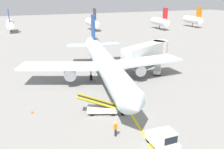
# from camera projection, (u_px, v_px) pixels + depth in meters

# --- Properties ---
(ground_plane) EXTENTS (300.00, 300.00, 0.00)m
(ground_plane) POSITION_uv_depth(u_px,v_px,m) (130.00, 116.00, 30.46)
(ground_plane) COLOR gray
(taxi_line_yellow) EXTENTS (12.95, 79.04, 0.01)m
(taxi_line_yellow) POSITION_uv_depth(u_px,v_px,m) (122.00, 99.00, 35.25)
(taxi_line_yellow) COLOR yellow
(taxi_line_yellow) RESTS_ON ground
(airliner) EXTENTS (28.25, 35.26, 10.10)m
(airliner) POSITION_uv_depth(u_px,v_px,m) (105.00, 63.00, 40.82)
(airliner) COLOR silver
(airliner) RESTS_ON ground
(jet_bridge) EXTENTS (12.61, 8.07, 4.85)m
(jet_bridge) POSITION_uv_depth(u_px,v_px,m) (149.00, 50.00, 49.32)
(jet_bridge) COLOR silver
(jet_bridge) RESTS_ON ground
(pushback_tug) EXTENTS (1.91, 3.60, 2.20)m
(pushback_tug) POSITION_uv_depth(u_px,v_px,m) (163.00, 140.00, 23.82)
(pushback_tug) COLOR silver
(pushback_tug) RESTS_ON ground
(baggage_tug_near_wing) EXTENTS (2.46, 2.71, 2.10)m
(baggage_tug_near_wing) POSITION_uv_depth(u_px,v_px,m) (158.00, 69.00, 45.84)
(baggage_tug_near_wing) COLOR silver
(baggage_tug_near_wing) RESTS_ON ground
(belt_loader_forward_hold) EXTENTS (5.13, 2.91, 2.59)m
(belt_loader_forward_hold) POSITION_uv_depth(u_px,v_px,m) (101.00, 108.00, 30.90)
(belt_loader_forward_hold) COLOR silver
(belt_loader_forward_hold) RESTS_ON ground
(ground_crew_marshaller) EXTENTS (0.36, 0.24, 1.70)m
(ground_crew_marshaller) POSITION_uv_depth(u_px,v_px,m) (116.00, 129.00, 25.95)
(ground_crew_marshaller) COLOR #26262D
(ground_crew_marshaller) RESTS_ON ground
(safety_cone_nose_left) EXTENTS (0.36, 0.36, 0.44)m
(safety_cone_nose_left) POSITION_uv_depth(u_px,v_px,m) (32.00, 112.00, 31.04)
(safety_cone_nose_left) COLOR orange
(safety_cone_nose_left) RESTS_ON ground
(safety_cone_nose_right) EXTENTS (0.36, 0.36, 0.44)m
(safety_cone_nose_right) POSITION_uv_depth(u_px,v_px,m) (113.00, 84.00, 40.51)
(safety_cone_nose_right) COLOR orange
(safety_cone_nose_right) RESTS_ON ground
(distant_aircraft_far_left) EXTENTS (3.00, 10.10, 8.80)m
(distant_aircraft_far_left) POSITION_uv_depth(u_px,v_px,m) (10.00, 24.00, 92.79)
(distant_aircraft_far_left) COLOR silver
(distant_aircraft_far_left) RESTS_ON ground
(distant_aircraft_mid_left) EXTENTS (3.00, 10.10, 8.80)m
(distant_aircraft_mid_left) POSITION_uv_depth(u_px,v_px,m) (92.00, 22.00, 96.98)
(distant_aircraft_mid_left) COLOR silver
(distant_aircraft_mid_left) RESTS_ON ground
(distant_aircraft_mid_right) EXTENTS (3.00, 10.10, 8.80)m
(distant_aircraft_mid_right) POSITION_uv_depth(u_px,v_px,m) (160.00, 21.00, 99.93)
(distant_aircraft_mid_right) COLOR silver
(distant_aircraft_mid_right) RESTS_ON ground
(distant_aircraft_far_right) EXTENTS (3.00, 10.10, 8.80)m
(distant_aircraft_far_right) POSITION_uv_depth(u_px,v_px,m) (193.00, 20.00, 106.72)
(distant_aircraft_far_right) COLOR silver
(distant_aircraft_far_right) RESTS_ON ground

